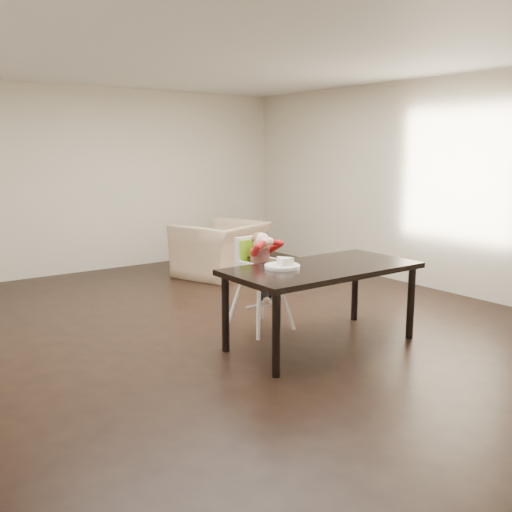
# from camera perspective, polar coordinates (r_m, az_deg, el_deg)

# --- Properties ---
(ground) EXTENTS (7.00, 7.00, 0.00)m
(ground) POSITION_cam_1_polar(r_m,az_deg,el_deg) (5.99, -2.28, -6.87)
(ground) COLOR black
(ground) RESTS_ON ground
(room_walls) EXTENTS (6.02, 7.02, 2.71)m
(room_walls) POSITION_cam_1_polar(r_m,az_deg,el_deg) (5.72, -2.42, 11.16)
(room_walls) COLOR beige
(room_walls) RESTS_ON ground
(dining_table) EXTENTS (1.80, 0.90, 0.75)m
(dining_table) POSITION_cam_1_polar(r_m,az_deg,el_deg) (5.27, 6.62, -1.84)
(dining_table) COLOR black
(dining_table) RESTS_ON ground
(high_chair) EXTENTS (0.45, 0.45, 0.99)m
(high_chair) POSITION_cam_1_polar(r_m,az_deg,el_deg) (5.69, 0.26, -0.53)
(high_chair) COLOR white
(high_chair) RESTS_ON ground
(plate) EXTENTS (0.41, 0.41, 0.09)m
(plate) POSITION_cam_1_polar(r_m,az_deg,el_deg) (5.13, 2.71, -0.85)
(plate) COLOR white
(plate) RESTS_ON dining_table
(armchair) EXTENTS (1.37, 1.14, 1.03)m
(armchair) POSITION_cam_1_polar(r_m,az_deg,el_deg) (8.22, -3.54, 1.59)
(armchair) COLOR tan
(armchair) RESTS_ON ground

